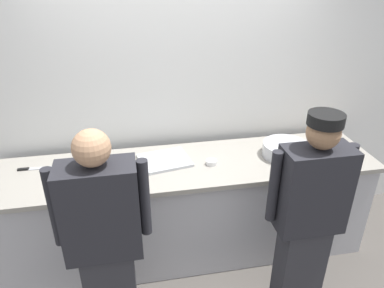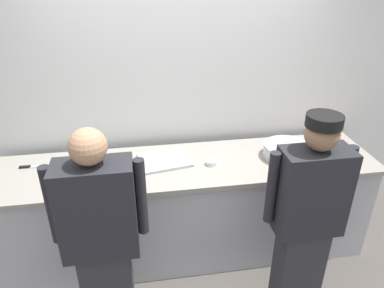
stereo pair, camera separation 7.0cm
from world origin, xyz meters
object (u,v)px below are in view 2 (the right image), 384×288
Objects in this scene: squeeze_bottle_secondary at (326,146)px; deli_cup at (68,180)px; ramekin_orange_sauce at (211,162)px; ramekin_yellow_sauce at (62,163)px; chefs_knife at (34,166)px; mixing_bowl_steel at (287,151)px; chef_center at (307,218)px; chef_near_left at (102,240)px; plate_stack_front at (99,160)px; squeeze_bottle_primary at (336,140)px; sheet_tray at (165,160)px.

deli_cup is at bearing -177.21° from squeeze_bottle_secondary.
squeeze_bottle_secondary is 1.00m from ramekin_orange_sauce.
deli_cup reaches higher than ramekin_yellow_sauce.
squeeze_bottle_secondary is at bearing -1.23° from ramekin_orange_sauce.
ramekin_yellow_sauce is 1.25m from ramekin_orange_sauce.
chefs_knife is at bearing 172.45° from ramekin_orange_sauce.
chef_center is at bearing -101.02° from mixing_bowl_steel.
squeeze_bottle_secondary reaches higher than deli_cup.
chef_near_left is 1.71m from mixing_bowl_steel.
ramekin_orange_sauce is 1.48m from chefs_knife.
chef_center reaches higher than plate_stack_front.
ramekin_yellow_sauce is 0.32m from deli_cup.
squeeze_bottle_primary is 2.61m from chefs_knife.
mixing_bowl_steel reaches higher than ramekin_orange_sauce.
sheet_tray is at bearing 175.20° from mixing_bowl_steel.
plate_stack_front is (-1.46, 0.88, 0.09)m from chef_center.
deli_cup is (-2.14, -0.10, -0.06)m from squeeze_bottle_secondary.
plate_stack_front is 2.19× the size of deli_cup.
chef_center reaches higher than ramekin_yellow_sauce.
mixing_bowl_steel is at bearing 4.95° from deli_cup.
squeeze_bottle_primary is 2.36× the size of deli_cup.
ramekin_yellow_sauce is at bearing 112.43° from chef_near_left.
mixing_bowl_steel is at bearing 78.98° from chef_center.
ramekin_yellow_sauce is at bearing 175.47° from mixing_bowl_steel.
sheet_tray is (-1.05, 0.09, -0.05)m from mixing_bowl_steel.
chefs_knife is (-1.99, 0.91, 0.06)m from chef_center.
deli_cup reaches higher than plate_stack_front.
chef_near_left is at bearing -64.74° from deli_cup.
chef_near_left is 1.09m from chefs_knife.
chef_near_left is at bearing -159.56° from squeeze_bottle_secondary.
plate_stack_front is at bearing -2.59° from ramekin_yellow_sauce.
deli_cup is (-0.21, -0.29, 0.01)m from plate_stack_front.
deli_cup is at bearing -175.05° from mixing_bowl_steel.
plate_stack_front reaches higher than sheet_tray.
ramekin_orange_sauce is 1.15m from deli_cup.
chef_near_left is 4.03× the size of sheet_tray.
plate_stack_front is at bearing 174.93° from sheet_tray.
squeeze_bottle_secondary is 0.78× the size of chefs_knife.
chef_near_left is 4.18× the size of mixing_bowl_steel.
squeeze_bottle_primary reaches higher than chefs_knife.
squeeze_bottle_primary is (2.08, -0.10, 0.07)m from plate_stack_front.
plate_stack_front is at bearing 94.50° from chef_near_left.
chef_center reaches higher than deli_cup.
squeeze_bottle_primary is at bearing -2.67° from chefs_knife.
chef_near_left is 19.04× the size of ramekin_yellow_sauce.
chef_near_left is 0.89m from plate_stack_front.
squeeze_bottle_primary is 0.99× the size of squeeze_bottle_secondary.
plate_stack_front is 0.30m from ramekin_yellow_sauce.
squeeze_bottle_secondary is (1.38, -0.14, 0.09)m from sheet_tray.
plate_stack_front is at bearing 177.35° from squeeze_bottle_primary.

